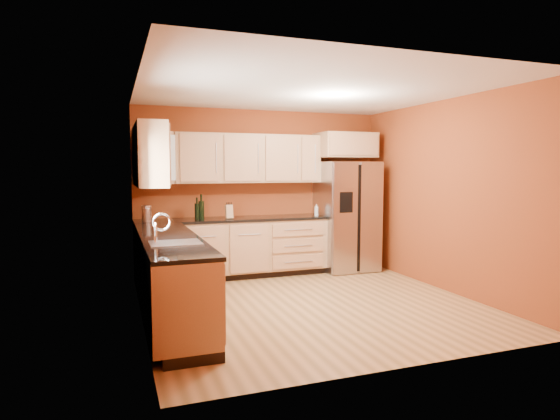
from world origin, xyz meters
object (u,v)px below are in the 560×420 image
at_px(refrigerator, 346,216).
at_px(knife_block, 229,212).
at_px(wine_bottle_a, 197,208).
at_px(canister_left, 147,213).
at_px(soap_dispenser, 316,210).

height_order(refrigerator, knife_block, refrigerator).
bearing_deg(wine_bottle_a, knife_block, -12.36).
height_order(refrigerator, wine_bottle_a, refrigerator).
distance_m(canister_left, soap_dispenser, 2.62).
bearing_deg(soap_dispenser, wine_bottle_a, 176.85).
bearing_deg(wine_bottle_a, refrigerator, -2.09).
xyz_separation_m(canister_left, soap_dispenser, (2.62, -0.14, -0.02)).
xyz_separation_m(refrigerator, canister_left, (-3.17, 0.12, 0.14)).
xyz_separation_m(refrigerator, soap_dispenser, (-0.55, -0.01, 0.12)).
height_order(canister_left, knife_block, canister_left).
bearing_deg(soap_dispenser, canister_left, 176.95).
relative_size(canister_left, wine_bottle_a, 0.68).
bearing_deg(soap_dispenser, refrigerator, 1.55).
distance_m(canister_left, knife_block, 1.19).
bearing_deg(wine_bottle_a, soap_dispenser, -3.15).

